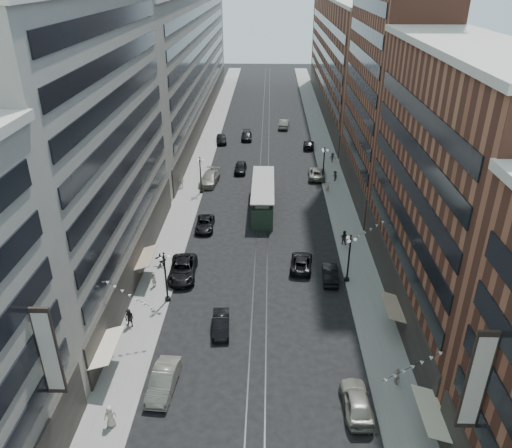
# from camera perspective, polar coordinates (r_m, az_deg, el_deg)

# --- Properties ---
(ground) EXTENTS (220.00, 220.00, 0.00)m
(ground) POSITION_cam_1_polar(r_m,az_deg,el_deg) (78.56, 0.90, 4.89)
(ground) COLOR black
(ground) RESTS_ON ground
(sidewalk_west) EXTENTS (4.00, 180.00, 0.15)m
(sidewalk_west) POSITION_cam_1_polar(r_m,az_deg,el_deg) (88.66, -6.20, 7.42)
(sidewalk_west) COLOR gray
(sidewalk_west) RESTS_ON ground
(sidewalk_east) EXTENTS (4.00, 180.00, 0.15)m
(sidewalk_east) POSITION_cam_1_polar(r_m,az_deg,el_deg) (88.47, 8.19, 7.26)
(sidewalk_east) COLOR gray
(sidewalk_east) RESTS_ON ground
(rail_west) EXTENTS (0.12, 180.00, 0.02)m
(rail_west) POSITION_cam_1_polar(r_m,az_deg,el_deg) (87.91, 0.53, 7.36)
(rail_west) COLOR #2D2D33
(rail_west) RESTS_ON ground
(rail_east) EXTENTS (0.12, 180.00, 0.02)m
(rail_east) POSITION_cam_1_polar(r_m,az_deg,el_deg) (87.90, 1.45, 7.35)
(rail_east) COLOR #2D2D33
(rail_east) RESTS_ON ground
(building_west_mid) EXTENTS (8.00, 36.00, 28.00)m
(building_west_mid) POSITION_cam_1_polar(r_m,az_deg,el_deg) (51.50, -18.87, 7.91)
(building_west_mid) COLOR gray
(building_west_mid) RESTS_ON ground
(building_west_far) EXTENTS (8.00, 90.00, 26.00)m
(building_west_far) POSITION_cam_1_polar(r_m,az_deg,el_deg) (111.44, -8.03, 18.23)
(building_west_far) COLOR gray
(building_west_far) RESTS_ON ground
(building_east_mid) EXTENTS (8.00, 30.00, 24.00)m
(building_east_mid) POSITION_cam_1_polar(r_m,az_deg,el_deg) (47.29, 21.56, 3.17)
(building_east_mid) COLOR brown
(building_east_mid) RESTS_ON ground
(building_east_tower) EXTENTS (8.00, 26.00, 42.00)m
(building_east_tower) POSITION_cam_1_polar(r_m,az_deg,el_deg) (71.17, 15.63, 19.17)
(building_east_tower) COLOR brown
(building_east_tower) RESTS_ON ground
(building_east_far) EXTENTS (8.00, 72.00, 24.00)m
(building_east_far) POSITION_cam_1_polar(r_m,az_deg,el_deg) (120.16, 9.81, 18.26)
(building_east_far) COLOR brown
(building_east_far) RESTS_ON ground
(lamppost_sw_far) EXTENTS (1.03, 1.14, 5.52)m
(lamppost_sw_far) POSITION_cam_1_polar(r_m,az_deg,el_deg) (49.64, -10.31, -5.77)
(lamppost_sw_far) COLOR black
(lamppost_sw_far) RESTS_ON sidewalk_west
(lamppost_sw_mid) EXTENTS (1.03, 1.14, 5.52)m
(lamppost_sw_mid) POSITION_cam_1_polar(r_m,az_deg,el_deg) (73.44, -6.37, 5.70)
(lamppost_sw_mid) COLOR black
(lamppost_sw_mid) RESTS_ON sidewalk_west
(lamppost_se_far) EXTENTS (1.03, 1.14, 5.52)m
(lamppost_se_far) POSITION_cam_1_polar(r_m,az_deg,el_deg) (52.72, 10.59, -3.69)
(lamppost_se_far) COLOR black
(lamppost_se_far) RESTS_ON sidewalk_east
(lamppost_se_mid) EXTENTS (1.03, 1.14, 5.52)m
(lamppost_se_mid) POSITION_cam_1_polar(r_m,az_deg,el_deg) (77.90, 7.75, 6.89)
(lamppost_se_mid) COLOR black
(lamppost_se_mid) RESTS_ON sidewalk_east
(streetcar) EXTENTS (3.00, 13.57, 3.75)m
(streetcar) POSITION_cam_1_polar(r_m,az_deg,el_deg) (68.66, 0.80, 3.07)
(streetcar) COLOR #223627
(streetcar) RESTS_ON ground
(car_1) EXTENTS (2.15, 5.23, 1.68)m
(car_1) POSITION_cam_1_polar(r_m,az_deg,el_deg) (41.72, -10.54, -17.20)
(car_1) COLOR slate
(car_1) RESTS_ON ground
(car_2) EXTENTS (3.11, 6.21, 1.69)m
(car_2) POSITION_cam_1_polar(r_m,az_deg,el_deg) (54.51, -8.38, -5.16)
(car_2) COLOR black
(car_2) RESTS_ON ground
(car_4) EXTENTS (2.16, 5.10, 1.72)m
(car_4) POSITION_cam_1_polar(r_m,az_deg,el_deg) (40.29, 11.44, -19.26)
(car_4) COLOR slate
(car_4) RESTS_ON ground
(car_5) EXTENTS (1.81, 4.40, 1.42)m
(car_5) POSITION_cam_1_polar(r_m,az_deg,el_deg) (46.69, -4.02, -11.32)
(car_5) COLOR black
(car_5) RESTS_ON ground
(pedestrian_1) EXTENTS (1.01, 0.81, 1.83)m
(pedestrian_1) POSITION_cam_1_polar(r_m,az_deg,el_deg) (39.78, -16.32, -20.32)
(pedestrian_1) COLOR beige
(pedestrian_1) RESTS_ON sidewalk_west
(pedestrian_2) EXTENTS (1.03, 0.77, 1.88)m
(pedestrian_2) POSITION_cam_1_polar(r_m,az_deg,el_deg) (48.06, -14.27, -10.38)
(pedestrian_2) COLOR black
(pedestrian_2) RESTS_ON sidewalk_west
(pedestrian_4) EXTENTS (0.60, 0.96, 1.51)m
(pedestrian_4) POSITION_cam_1_polar(r_m,az_deg,el_deg) (42.81, 15.81, -16.40)
(pedestrian_4) COLOR beige
(pedestrian_4) RESTS_ON sidewalk_east
(car_7) EXTENTS (2.39, 4.94, 1.36)m
(car_7) POSITION_cam_1_polar(r_m,az_deg,el_deg) (64.01, -5.87, 0.00)
(car_7) COLOR black
(car_7) RESTS_ON ground
(car_8) EXTENTS (3.13, 6.33, 1.77)m
(car_8) POSITION_cam_1_polar(r_m,az_deg,el_deg) (77.75, -5.33, 5.23)
(car_8) COLOR gray
(car_8) RESTS_ON ground
(car_9) EXTENTS (2.45, 4.85, 1.58)m
(car_9) POSITION_cam_1_polar(r_m,az_deg,el_deg) (96.91, -3.99, 9.68)
(car_9) COLOR black
(car_9) RESTS_ON ground
(car_10) EXTENTS (1.80, 4.55, 1.47)m
(car_10) POSITION_cam_1_polar(r_m,az_deg,el_deg) (53.96, 8.47, -5.67)
(car_10) COLOR black
(car_10) RESTS_ON ground
(car_11) EXTENTS (2.96, 5.75, 1.55)m
(car_11) POSITION_cam_1_polar(r_m,az_deg,el_deg) (80.31, 6.95, 5.79)
(car_11) COLOR #65645A
(car_11) RESTS_ON ground
(car_12) EXTENTS (2.36, 4.91, 1.38)m
(car_12) POSITION_cam_1_polar(r_m,az_deg,el_deg) (94.43, 6.04, 9.06)
(car_12) COLOR black
(car_12) RESTS_ON ground
(car_13) EXTENTS (1.96, 4.67, 1.58)m
(car_13) POSITION_cam_1_polar(r_m,az_deg,el_deg) (82.08, -1.79, 6.47)
(car_13) COLOR black
(car_13) RESTS_ON ground
(car_14) EXTENTS (2.40, 5.59, 1.79)m
(car_14) POSITION_cam_1_polar(r_m,az_deg,el_deg) (106.57, 3.23, 11.38)
(car_14) COLOR slate
(car_14) RESTS_ON ground
(pedestrian_5) EXTENTS (1.48, 0.81, 1.53)m
(pedestrian_5) POSITION_cam_1_polar(r_m,az_deg,el_deg) (56.59, -10.82, -3.98)
(pedestrian_5) COLOR black
(pedestrian_5) RESTS_ON sidewalk_west
(pedestrian_6) EXTENTS (1.08, 0.56, 1.79)m
(pedestrian_6) POSITION_cam_1_polar(r_m,az_deg,el_deg) (76.34, -8.52, 4.75)
(pedestrian_6) COLOR beige
(pedestrian_6) RESTS_ON sidewalk_west
(pedestrian_7) EXTENTS (0.99, 0.80, 1.80)m
(pedestrian_7) POSITION_cam_1_polar(r_m,az_deg,el_deg) (60.64, 10.01, -1.52)
(pedestrian_7) COLOR black
(pedestrian_7) RESTS_ON sidewalk_east
(pedestrian_8) EXTENTS (0.73, 0.58, 1.74)m
(pedestrian_8) POSITION_cam_1_polar(r_m,az_deg,el_deg) (74.84, 8.17, 4.30)
(pedestrian_8) COLOR beige
(pedestrian_8) RESTS_ON sidewalk_east
(pedestrian_9) EXTENTS (1.10, 0.54, 1.65)m
(pedestrian_9) POSITION_cam_1_polar(r_m,az_deg,el_deg) (87.01, 8.73, 7.51)
(pedestrian_9) COLOR black
(pedestrian_9) RESTS_ON sidewalk_east
(car_extra_0) EXTENTS (2.84, 5.25, 1.40)m
(car_extra_0) POSITION_cam_1_polar(r_m,az_deg,el_deg) (55.69, 5.21, -4.38)
(car_extra_0) COLOR black
(car_extra_0) RESTS_ON ground
(car_extra_1) EXTENTS (2.17, 5.07, 1.46)m
(car_extra_1) POSITION_cam_1_polar(r_m,az_deg,el_deg) (98.73, -1.07, 10.03)
(car_extra_1) COLOR black
(car_extra_1) RESTS_ON ground
(pedestrian_extra_0) EXTENTS (0.84, 1.15, 1.65)m
(pedestrian_extra_0) POSITION_cam_1_polar(r_m,az_deg,el_deg) (79.02, 9.00, 5.45)
(pedestrian_extra_0) COLOR black
(pedestrian_extra_0) RESTS_ON sidewalk_east
(pedestrian_extra_2) EXTENTS (0.63, 0.70, 1.61)m
(pedestrian_extra_2) POSITION_cam_1_polar(r_m,az_deg,el_deg) (53.13, -11.61, -6.25)
(pedestrian_extra_2) COLOR gray
(pedestrian_extra_2) RESTS_ON sidewalk_west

